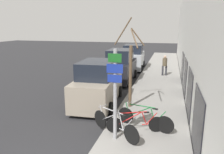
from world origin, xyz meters
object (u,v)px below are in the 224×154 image
bicycle_0 (115,125)px  parked_car_1 (120,67)px  signpost (115,92)px  bicycle_1 (136,123)px  parked_car_2 (133,58)px  street_tree (130,70)px  pedestrian_near (165,64)px  bicycle_2 (144,118)px  parked_car_0 (98,85)px

bicycle_0 → parked_car_1: (-1.73, 8.49, 0.54)m
signpost → bicycle_1: (0.63, 0.67, -1.37)m
parked_car_2 → street_tree: size_ratio=1.00×
signpost → pedestrian_near: 11.10m
signpost → parked_car_2: 13.88m
bicycle_2 → parked_car_0: parked_car_0 is taller
signpost → parked_car_1: 8.96m
parked_car_2 → bicycle_2: bearing=-81.4°
parked_car_1 → street_tree: bearing=-73.1°
parked_car_1 → pedestrian_near: parked_car_1 is taller
pedestrian_near → street_tree: (-1.42, -7.72, 0.93)m
parked_car_2 → street_tree: (1.61, -10.48, 0.94)m
parked_car_1 → parked_car_2: size_ratio=1.00×
signpost → bicycle_0: (-0.07, 0.25, -1.33)m
pedestrian_near → street_tree: size_ratio=0.37×
signpost → pedestrian_near: size_ratio=1.98×
bicycle_0 → parked_car_2: (-1.61, 13.50, 0.52)m
signpost → parked_car_0: 4.17m
parked_car_0 → parked_car_1: 5.10m
parked_car_1 → pedestrian_near: size_ratio=2.66×
parked_car_0 → parked_car_2: parked_car_2 is taller
bicycle_1 → bicycle_2: bicycle_2 is taller
bicycle_1 → bicycle_2: (0.28, 0.45, 0.03)m
bicycle_0 → bicycle_1: size_ratio=0.96×
bicycle_0 → street_tree: 3.36m
bicycle_0 → street_tree: bearing=33.5°
bicycle_1 → signpost: bearing=118.9°
bicycle_0 → parked_car_2: 13.61m
bicycle_0 → parked_car_2: parked_car_2 is taller
signpost → street_tree: (-0.07, 3.27, 0.14)m
bicycle_2 → street_tree: (-0.98, 2.16, 1.47)m
signpost → bicycle_1: 1.65m
bicycle_1 → parked_car_1: size_ratio=0.49×
signpost → bicycle_0: 1.35m
bicycle_1 → street_tree: (-0.70, 2.61, 1.51)m
bicycle_0 → parked_car_2: bearing=40.4°
bicycle_0 → pedestrian_near: 10.85m
bicycle_0 → pedestrian_near: (1.42, 10.74, 0.53)m
signpost → bicycle_0: signpost is taller
parked_car_1 → signpost: bearing=-79.0°
bicycle_0 → pedestrian_near: bearing=26.1°
bicycle_1 → parked_car_0: (-2.48, 2.98, 0.55)m
street_tree → parked_car_2: bearing=98.8°
parked_car_2 → street_tree: 10.65m
parked_car_2 → parked_car_0: bearing=-93.9°
parked_car_0 → pedestrian_near: bearing=62.9°
bicycle_1 → street_tree: size_ratio=0.49×
bicycle_1 → pedestrian_near: bearing=-21.6°
pedestrian_near → parked_car_1: bearing=20.3°
signpost → parked_car_1: (-1.80, 8.74, -0.79)m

